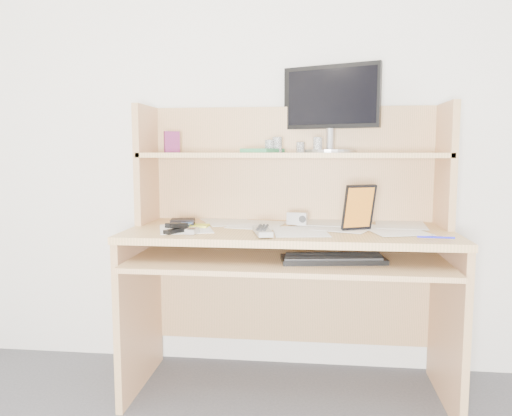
# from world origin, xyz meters

# --- Properties ---
(back_wall) EXTENTS (3.60, 0.04, 2.50)m
(back_wall) POSITION_xyz_m (0.00, 1.80, 1.25)
(back_wall) COLOR silver
(back_wall) RESTS_ON floor
(desk) EXTENTS (1.40, 0.70, 1.30)m
(desk) POSITION_xyz_m (0.00, 1.56, 0.69)
(desk) COLOR tan
(desk) RESTS_ON floor
(paper_clutter) EXTENTS (1.32, 0.54, 0.01)m
(paper_clutter) POSITION_xyz_m (0.00, 1.48, 0.75)
(paper_clutter) COLOR white
(paper_clutter) RESTS_ON desk
(keyboard) EXTENTS (0.43, 0.20, 0.03)m
(keyboard) POSITION_xyz_m (0.18, 1.29, 0.66)
(keyboard) COLOR black
(keyboard) RESTS_ON desk
(tv_remote) EXTENTS (0.11, 0.21, 0.02)m
(tv_remote) POSITION_xyz_m (-0.10, 1.31, 0.77)
(tv_remote) COLOR gray
(tv_remote) RESTS_ON paper_clutter
(flip_phone) EXTENTS (0.05, 0.08, 0.02)m
(flip_phone) POSITION_xyz_m (-0.39, 1.31, 0.77)
(flip_phone) COLOR #B0B0B2
(flip_phone) RESTS_ON paper_clutter
(stapler) EXTENTS (0.08, 0.12, 0.04)m
(stapler) POSITION_xyz_m (-0.46, 1.32, 0.77)
(stapler) COLOR black
(stapler) RESTS_ON paper_clutter
(wallet) EXTENTS (0.12, 0.10, 0.03)m
(wallet) POSITION_xyz_m (-0.48, 1.50, 0.77)
(wallet) COLOR black
(wallet) RESTS_ON paper_clutter
(sticky_note_pad) EXTENTS (0.08, 0.08, 0.01)m
(sticky_note_pad) POSITION_xyz_m (-0.40, 1.49, 0.76)
(sticky_note_pad) COLOR #FFF343
(sticky_note_pad) RESTS_ON desk
(digital_camera) EXTENTS (0.10, 0.05, 0.06)m
(digital_camera) POSITION_xyz_m (0.03, 1.57, 0.78)
(digital_camera) COLOR #BBBBBD
(digital_camera) RESTS_ON paper_clutter
(game_case) EXTENTS (0.13, 0.07, 0.19)m
(game_case) POSITION_xyz_m (0.29, 1.44, 0.85)
(game_case) COLOR black
(game_case) RESTS_ON paper_clutter
(blue_pen) EXTENTS (0.14, 0.02, 0.01)m
(blue_pen) POSITION_xyz_m (0.57, 1.27, 0.76)
(blue_pen) COLOR #1B1DCF
(blue_pen) RESTS_ON paper_clutter
(card_box) EXTENTS (0.07, 0.06, 0.10)m
(card_box) POSITION_xyz_m (-0.57, 1.64, 1.13)
(card_box) COLOR maroon
(card_box) RESTS_ON desk
(shelf_book) EXTENTS (0.20, 0.22, 0.02)m
(shelf_book) POSITION_xyz_m (-0.13, 1.61, 1.09)
(shelf_book) COLOR #30784B
(shelf_book) RESTS_ON desk
(chip_stack_a) EXTENTS (0.05, 0.05, 0.06)m
(chip_stack_a) POSITION_xyz_m (-0.10, 1.62, 1.11)
(chip_stack_a) COLOR black
(chip_stack_a) RESTS_ON desk
(chip_stack_b) EXTENTS (0.05, 0.05, 0.07)m
(chip_stack_b) POSITION_xyz_m (-0.06, 1.64, 1.12)
(chip_stack_b) COLOR silver
(chip_stack_b) RESTS_ON desk
(chip_stack_c) EXTENTS (0.04, 0.04, 0.05)m
(chip_stack_c) POSITION_xyz_m (0.04, 1.67, 1.11)
(chip_stack_c) COLOR black
(chip_stack_c) RESTS_ON desk
(chip_stack_d) EXTENTS (0.05, 0.05, 0.07)m
(chip_stack_d) POSITION_xyz_m (0.12, 1.60, 1.12)
(chip_stack_d) COLOR silver
(chip_stack_d) RESTS_ON desk
(monitor) EXTENTS (0.44, 0.25, 0.40)m
(monitor) POSITION_xyz_m (0.18, 1.69, 1.29)
(monitor) COLOR #A6A7AB
(monitor) RESTS_ON desk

